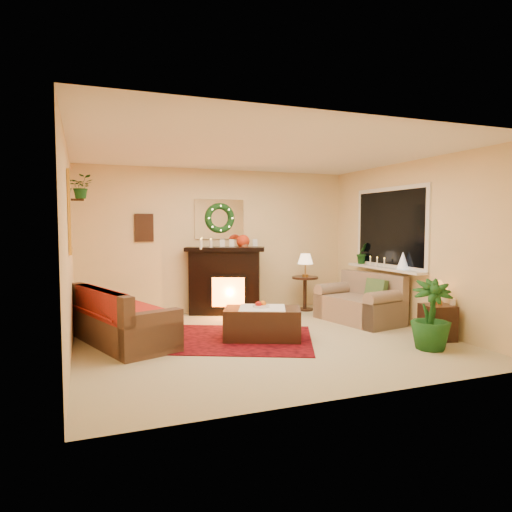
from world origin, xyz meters
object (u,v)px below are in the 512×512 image
object	(u,v)px
loveseat	(359,297)
end_table_square	(437,320)
side_table_round	(305,293)
coffee_table	(262,325)
sofa	(124,312)
fireplace	(225,284)

from	to	relation	value
loveseat	end_table_square	xyz separation A→B (m)	(0.37, -1.38, -0.15)
loveseat	side_table_round	world-z (taller)	loveseat
coffee_table	sofa	bearing A→B (deg)	-171.59
loveseat	coffee_table	world-z (taller)	loveseat
fireplace	end_table_square	size ratio (longest dim) A/B	2.53
coffee_table	side_table_round	bearing A→B (deg)	71.19
side_table_round	loveseat	bearing A→B (deg)	-73.46
sofa	loveseat	bearing A→B (deg)	-18.85
sofa	end_table_square	distance (m)	4.33
sofa	loveseat	distance (m)	3.74
fireplace	coffee_table	world-z (taller)	fireplace
side_table_round	end_table_square	bearing A→B (deg)	-74.24
fireplace	coffee_table	xyz separation A→B (m)	(-0.04, -1.92, -0.34)
sofa	fireplace	bearing A→B (deg)	18.45
loveseat	side_table_round	distance (m)	1.29
fireplace	side_table_round	size ratio (longest dim) A/B	1.96
fireplace	side_table_round	bearing A→B (deg)	16.33
fireplace	coffee_table	size ratio (longest dim) A/B	1.18
side_table_round	coffee_table	world-z (taller)	side_table_round
loveseat	side_table_round	size ratio (longest dim) A/B	2.17
fireplace	loveseat	world-z (taller)	fireplace
sofa	side_table_round	bearing A→B (deg)	1.19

